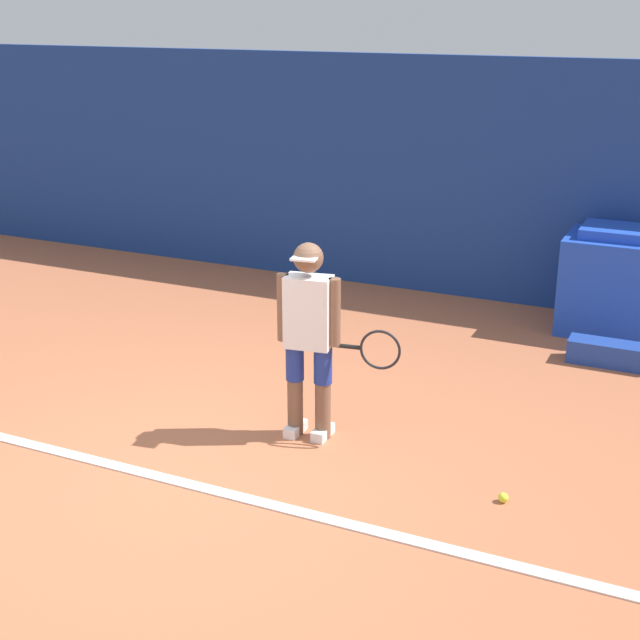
{
  "coord_description": "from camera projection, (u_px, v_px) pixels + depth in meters",
  "views": [
    {
      "loc": [
        3.18,
        -4.55,
        3.14
      ],
      "look_at": [
        0.53,
        1.21,
        0.88
      ],
      "focal_mm": 50.0,
      "sensor_mm": 36.0,
      "label": 1
    }
  ],
  "objects": [
    {
      "name": "equipment_bag",
      "position": [
        613.0,
        354.0,
        8.15
      ],
      "size": [
        0.8,
        0.26,
        0.22
      ],
      "color": "#1E3D99",
      "rests_on": "ground_plane"
    },
    {
      "name": "covered_chair",
      "position": [
        610.0,
        282.0,
        8.89
      ],
      "size": [
        0.9,
        0.81,
        1.08
      ],
      "color": "blue",
      "rests_on": "ground_plane"
    },
    {
      "name": "tennis_ball",
      "position": [
        503.0,
        498.0,
        5.92
      ],
      "size": [
        0.07,
        0.07,
        0.07
      ],
      "color": "#D1E533",
      "rests_on": "ground_plane"
    },
    {
      "name": "ground_plane",
      "position": [
        179.0,
        481.0,
        6.2
      ],
      "size": [
        24.0,
        24.0,
        0.0
      ],
      "primitive_type": "plane",
      "color": "#B76642"
    },
    {
      "name": "back_wall",
      "position": [
        415.0,
        176.0,
        9.95
      ],
      "size": [
        24.0,
        0.1,
        2.63
      ],
      "color": "navy",
      "rests_on": "ground_plane"
    },
    {
      "name": "court_baseline",
      "position": [
        177.0,
        481.0,
        6.18
      ],
      "size": [
        21.6,
        0.1,
        0.01
      ],
      "color": "white",
      "rests_on": "ground_plane"
    },
    {
      "name": "tennis_player",
      "position": [
        310.0,
        333.0,
        6.57
      ],
      "size": [
        0.93,
        0.31,
        1.53
      ],
      "rotation": [
        0.0,
        0.0,
        0.15
      ],
      "color": "brown",
      "rests_on": "ground_plane"
    }
  ]
}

